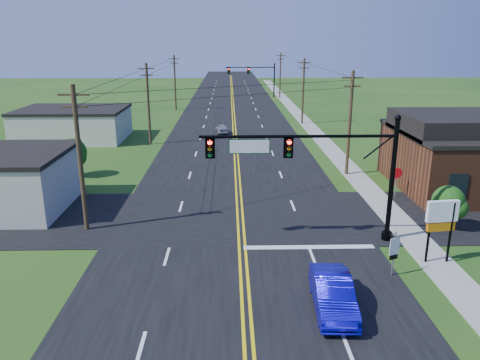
{
  "coord_description": "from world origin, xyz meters",
  "views": [
    {
      "loc": [
        -0.53,
        -17.44,
        11.47
      ],
      "look_at": [
        0.12,
        10.0,
        3.19
      ],
      "focal_mm": 35.0,
      "sensor_mm": 36.0,
      "label": 1
    }
  ],
  "objects_px": {
    "signal_mast_far": "(253,75)",
    "stop_sign": "(397,176)",
    "signal_mast_main": "(315,163)",
    "route_sign": "(394,250)",
    "blue_car": "(333,294)"
  },
  "relations": [
    {
      "from": "blue_car",
      "to": "stop_sign",
      "type": "relative_size",
      "value": 1.97
    },
    {
      "from": "route_sign",
      "to": "stop_sign",
      "type": "bearing_deg",
      "value": 47.29
    },
    {
      "from": "signal_mast_far",
      "to": "route_sign",
      "type": "relative_size",
      "value": 4.56
    },
    {
      "from": "signal_mast_far",
      "to": "blue_car",
      "type": "relative_size",
      "value": 2.37
    },
    {
      "from": "signal_mast_far",
      "to": "stop_sign",
      "type": "bearing_deg",
      "value": -83.36
    },
    {
      "from": "signal_mast_main",
      "to": "stop_sign",
      "type": "distance_m",
      "value": 11.19
    },
    {
      "from": "signal_mast_far",
      "to": "stop_sign",
      "type": "distance_m",
      "value": 64.87
    },
    {
      "from": "signal_mast_main",
      "to": "route_sign",
      "type": "xyz_separation_m",
      "value": [
        3.3,
        -4.4,
        -3.35
      ]
    },
    {
      "from": "signal_mast_main",
      "to": "blue_car",
      "type": "relative_size",
      "value": 2.43
    },
    {
      "from": "signal_mast_far",
      "to": "stop_sign",
      "type": "relative_size",
      "value": 4.66
    },
    {
      "from": "signal_mast_far",
      "to": "route_sign",
      "type": "height_order",
      "value": "signal_mast_far"
    },
    {
      "from": "blue_car",
      "to": "signal_mast_far",
      "type": "bearing_deg",
      "value": 92.57
    },
    {
      "from": "signal_mast_main",
      "to": "signal_mast_far",
      "type": "relative_size",
      "value": 1.03
    },
    {
      "from": "signal_mast_main",
      "to": "signal_mast_far",
      "type": "bearing_deg",
      "value": 89.92
    },
    {
      "from": "signal_mast_main",
      "to": "stop_sign",
      "type": "bearing_deg",
      "value": 45.14
    }
  ]
}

